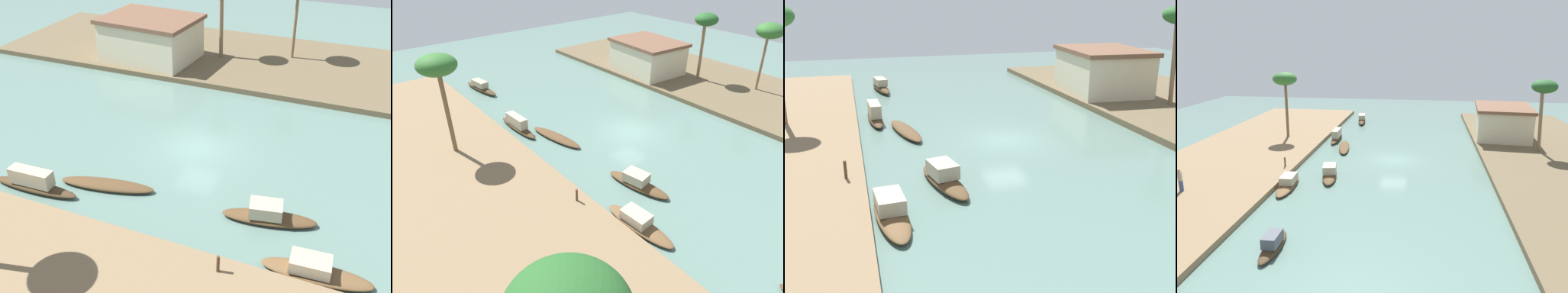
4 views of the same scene
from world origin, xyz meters
TOP-DOWN VIEW (x-y plane):
  - river_water at (0.00, 0.00)m, footprint 78.47×78.47m
  - riverbank_right at (0.00, 15.33)m, footprint 47.81×13.59m
  - sampan_with_red_awning at (8.42, -7.73)m, footprint 4.81×1.55m
  - sampan_downstream_large at (5.71, -5.02)m, footprint 4.78×2.05m
  - sampan_upstream_small at (-6.56, -7.32)m, footprint 5.12×1.11m
  - sampan_midstream at (-3.06, -5.65)m, footprint 5.38×2.04m
  - mooring_post at (4.68, -9.39)m, footprint 0.14×0.14m
  - riverside_building at (-9.22, 11.87)m, footprint 8.32×6.69m

SIDE VIEW (x-z plane):
  - river_water at x=0.00m, z-range 0.00..0.00m
  - sampan_midstream at x=-3.06m, z-range 0.00..0.38m
  - riverbank_right at x=0.00m, z-range 0.00..0.43m
  - sampan_with_red_awning at x=8.42m, z-range -0.14..0.84m
  - sampan_downstream_large at x=5.71m, z-range -0.15..0.93m
  - sampan_upstream_small at x=-6.56m, z-range -0.15..1.15m
  - mooring_post at x=4.68m, z-range 0.43..1.28m
  - riverside_building at x=-9.22m, z-range 0.45..4.11m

